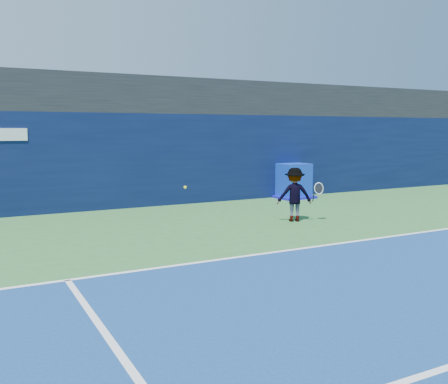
# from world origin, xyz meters

# --- Properties ---
(ground) EXTENTS (80.00, 80.00, 0.00)m
(ground) POSITION_xyz_m (0.00, 0.00, 0.00)
(ground) COLOR #306C31
(ground) RESTS_ON ground
(baseline) EXTENTS (24.00, 0.10, 0.01)m
(baseline) POSITION_xyz_m (0.00, 3.00, 0.01)
(baseline) COLOR white
(baseline) RESTS_ON ground
(stadium_band) EXTENTS (36.00, 3.00, 1.20)m
(stadium_band) POSITION_xyz_m (0.00, 11.50, 3.60)
(stadium_band) COLOR black
(stadium_band) RESTS_ON back_wall_assembly
(back_wall_assembly) EXTENTS (36.00, 1.03, 3.00)m
(back_wall_assembly) POSITION_xyz_m (-0.00, 10.50, 1.50)
(back_wall_assembly) COLOR #0A1438
(back_wall_assembly) RESTS_ON ground
(equipment_cart) EXTENTS (1.33, 1.33, 1.26)m
(equipment_cart) POSITION_xyz_m (4.26, 9.67, 0.57)
(equipment_cart) COLOR #0C2CAE
(equipment_cart) RESTS_ON ground
(tennis_player) EXTENTS (1.27, 0.89, 1.46)m
(tennis_player) POSITION_xyz_m (1.52, 5.72, 0.73)
(tennis_player) COLOR silver
(tennis_player) RESTS_ON ground
(tennis_ball) EXTENTS (0.06, 0.06, 0.06)m
(tennis_ball) POSITION_xyz_m (-2.20, 4.55, 1.25)
(tennis_ball) COLOR #D4E419
(tennis_ball) RESTS_ON ground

